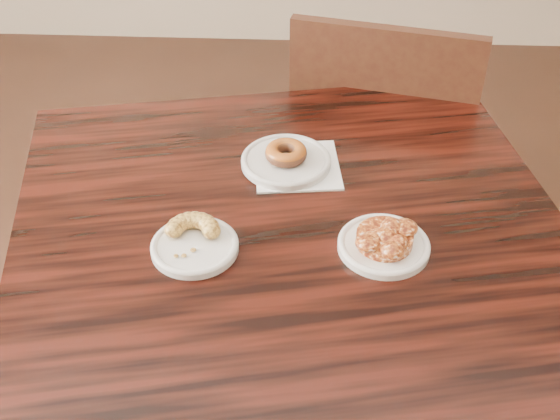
{
  "coord_description": "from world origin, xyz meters",
  "views": [
    {
      "loc": [
        -0.01,
        -0.72,
        1.55
      ],
      "look_at": [
        -0.06,
        0.2,
        0.8
      ],
      "focal_mm": 45.0,
      "sensor_mm": 36.0,
      "label": 1
    }
  ],
  "objects_px": {
    "glazed_donut": "(286,153)",
    "chair_far": "(384,150)",
    "cafe_table": "(291,369)",
    "apple_fritter": "(385,236)",
    "cruller_fragment": "(194,238)"
  },
  "relations": [
    {
      "from": "apple_fritter",
      "to": "glazed_donut",
      "type": "bearing_deg",
      "value": 127.16
    },
    {
      "from": "cafe_table",
      "to": "glazed_donut",
      "type": "xyz_separation_m",
      "value": [
        -0.02,
        0.2,
        0.41
      ]
    },
    {
      "from": "chair_far",
      "to": "glazed_donut",
      "type": "xyz_separation_m",
      "value": [
        -0.25,
        -0.51,
        0.33
      ]
    },
    {
      "from": "glazed_donut",
      "to": "cruller_fragment",
      "type": "height_order",
      "value": "glazed_donut"
    },
    {
      "from": "cafe_table",
      "to": "apple_fritter",
      "type": "height_order",
      "value": "apple_fritter"
    },
    {
      "from": "glazed_donut",
      "to": "cruller_fragment",
      "type": "distance_m",
      "value": 0.29
    },
    {
      "from": "chair_far",
      "to": "glazed_donut",
      "type": "height_order",
      "value": "chair_far"
    },
    {
      "from": "cruller_fragment",
      "to": "glazed_donut",
      "type": "bearing_deg",
      "value": 60.23
    },
    {
      "from": "glazed_donut",
      "to": "chair_far",
      "type": "bearing_deg",
      "value": 63.59
    },
    {
      "from": "glazed_donut",
      "to": "apple_fritter",
      "type": "xyz_separation_m",
      "value": [
        0.18,
        -0.23,
        -0.0
      ]
    },
    {
      "from": "chair_far",
      "to": "apple_fritter",
      "type": "distance_m",
      "value": 0.81
    },
    {
      "from": "glazed_donut",
      "to": "cruller_fragment",
      "type": "relative_size",
      "value": 0.76
    },
    {
      "from": "glazed_donut",
      "to": "cruller_fragment",
      "type": "bearing_deg",
      "value": -119.77
    },
    {
      "from": "apple_fritter",
      "to": "cruller_fragment",
      "type": "xyz_separation_m",
      "value": [
        -0.32,
        -0.02,
        -0.0
      ]
    },
    {
      "from": "chair_far",
      "to": "apple_fritter",
      "type": "height_order",
      "value": "chair_far"
    }
  ]
}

